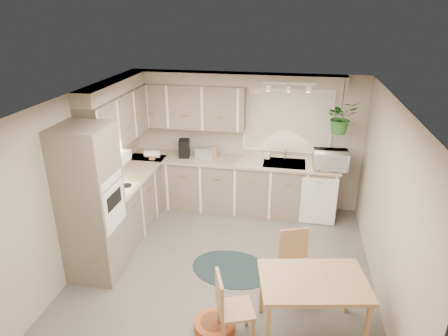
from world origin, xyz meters
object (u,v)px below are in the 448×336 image
Objects in this scene: dining_table at (311,306)px; chair_left at (236,308)px; pet_bed at (215,325)px; microwave at (331,158)px; chair_back at (297,266)px; braided_rug at (232,269)px.

chair_left reaches higher than dining_table.
pet_bed is (-0.25, 0.08, -0.36)m from chair_left.
chair_left is (-0.80, -0.24, 0.06)m from dining_table.
microwave is (1.35, 2.82, 1.07)m from pet_bed.
microwave reaches higher than pet_bed.
chair_back is (0.64, 0.86, 0.01)m from chair_left.
chair_back is at bearing -21.84° from braided_rug.
dining_table is 1.00× the size of braided_rug.
braided_rug is at bearing -42.91° from chair_back.
chair_left is 1.52× the size of microwave.
microwave reaches higher than chair_back.
chair_left is 0.73× the size of braided_rug.
chair_left is at bearing -78.52° from braided_rug.
chair_back is 1.24m from pet_bed.
microwave is at bearing 51.42° from braided_rug.
microwave is at bearing 139.20° from chair_left.
chair_back is at bearing 104.41° from dining_table.
chair_left reaches higher than braided_rug.
chair_back is 1.04m from braided_rug.
pet_bed is 3.30m from microwave.
dining_table reaches higher than pet_bed.
microwave is at bearing 64.41° from pet_bed.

